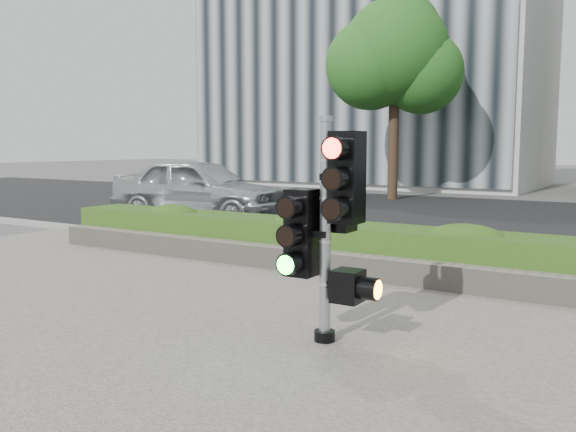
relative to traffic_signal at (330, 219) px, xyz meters
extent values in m
plane|color=#51514C|center=(-1.12, 0.83, -1.24)|extent=(120.00, 120.00, 0.00)
cube|color=#9E9389|center=(-1.12, -1.67, -1.22)|extent=(16.00, 11.00, 0.03)
cube|color=black|center=(-1.12, 10.83, -1.23)|extent=(60.00, 13.00, 0.02)
cube|color=gray|center=(-1.12, 3.98, -1.18)|extent=(60.00, 0.25, 0.12)
cube|color=gray|center=(-1.12, 2.73, -1.04)|extent=(12.00, 0.32, 0.34)
cube|color=#5C8A2A|center=(-1.12, 3.38, -0.87)|extent=(12.00, 1.00, 0.68)
cube|color=#B7B7B2|center=(-10.12, 23.83, 6.26)|extent=(16.00, 9.00, 15.00)
cylinder|color=black|center=(-5.62, 15.33, 0.78)|extent=(0.36, 0.36, 4.03)
sphere|color=#254C15|center=(-5.62, 15.33, 3.95)|extent=(3.74, 3.74, 3.74)
sphere|color=#254C15|center=(-4.75, 15.69, 3.23)|extent=(2.88, 2.88, 2.88)
sphere|color=#254C15|center=(-6.34, 14.90, 3.52)|extent=(3.17, 3.17, 3.17)
sphere|color=#254C15|center=(-5.62, 16.05, 4.81)|extent=(2.59, 2.59, 2.59)
cylinder|color=black|center=(-0.03, -0.03, -1.15)|extent=(0.21, 0.21, 0.10)
cylinder|color=gray|center=(-0.03, -0.03, -0.14)|extent=(0.11, 0.11, 2.13)
cylinder|color=gray|center=(-0.03, -0.03, 0.95)|extent=(0.14, 0.14, 0.05)
cube|color=#FF1107|center=(0.21, -0.06, 0.40)|extent=(0.27, 0.27, 0.85)
cube|color=#14E51E|center=(-0.27, -0.07, -0.15)|extent=(0.27, 0.27, 0.85)
cube|color=black|center=(0.00, 0.21, 0.14)|extent=(0.27, 0.27, 0.58)
cube|color=orange|center=(0.20, 0.00, -0.63)|extent=(0.27, 0.27, 0.31)
imported|color=#B6B9BD|center=(-7.54, 7.00, -0.41)|extent=(4.89, 2.38, 1.61)
camera|label=1|loc=(2.73, -5.14, 0.70)|focal=38.00mm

